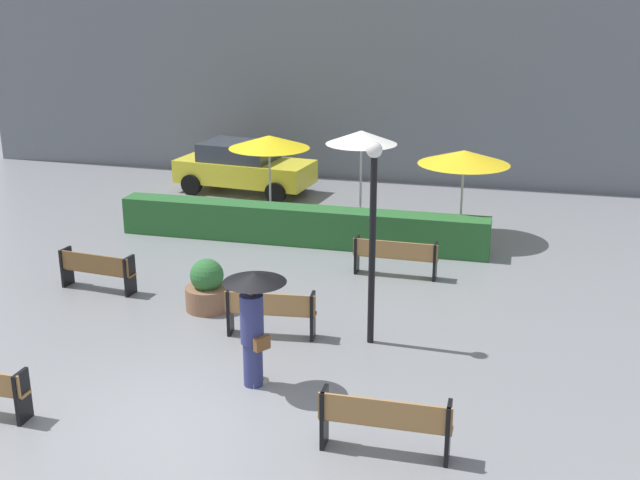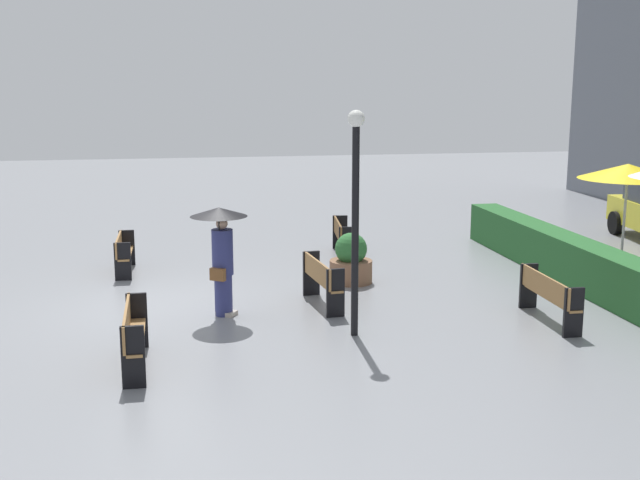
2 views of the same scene
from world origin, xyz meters
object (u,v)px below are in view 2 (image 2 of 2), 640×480
Objects in this scene: bench_near_right at (132,332)px; lamp_post at (355,199)px; bench_mid_center at (321,278)px; patio_umbrella_yellow at (628,172)px; planter_pot at (351,261)px; bench_back_row at (548,294)px; bench_far_left at (342,235)px; pedestrian_with_umbrella at (221,245)px; bench_near_left at (123,251)px.

bench_near_right is 0.50× the size of lamp_post.
lamp_post reaches higher than bench_mid_center.
planter_pot is at bearing -83.10° from patio_umbrella_yellow.
lamp_post reaches higher than bench_back_row.
lamp_post reaches higher than bench_far_left.
bench_near_right is 2.90m from pedestrian_with_umbrella.
bench_near_left is 0.83× the size of bench_back_row.
lamp_post is (1.51, 2.09, 0.98)m from pedestrian_with_umbrella.
patio_umbrella_yellow reaches higher than bench_near_left.
bench_near_right is at bearing -44.59° from planter_pot.
bench_far_left is 2.70m from planter_pot.
planter_pot is 0.28× the size of lamp_post.
bench_near_right is at bearing -31.57° from pedestrian_with_umbrella.
bench_far_left is at bearing 169.93° from lamp_post.
lamp_post is at bearing -88.21° from bench_back_row.
lamp_post is at bearing -10.07° from bench_far_left.
pedestrian_with_umbrella is 9.95m from patio_umbrella_yellow.
bench_far_left reaches higher than bench_near_left.
pedestrian_with_umbrella is (-2.39, 1.47, 0.77)m from bench_near_right.
planter_pot reaches higher than bench_far_left.
bench_near_left is 6.13m from bench_near_right.
planter_pot reaches higher than bench_near_left.
bench_mid_center is at bearing -30.12° from planter_pot.
pedestrian_with_umbrella is at bearing -34.54° from bench_far_left.
bench_near_right is 0.98× the size of bench_back_row.
pedestrian_with_umbrella is at bearing -125.92° from lamp_post.
bench_near_left is at bearing -110.50° from planter_pot.
bench_far_left is at bearing 146.45° from bench_near_right.
lamp_post is at bearing 37.53° from bench_near_left.
bench_near_right is 7.12m from bench_back_row.
bench_far_left is at bearing 172.11° from planter_pot.
bench_near_right is (7.01, -4.65, 0.05)m from bench_far_left.
pedestrian_with_umbrella reaches higher than planter_pot.
bench_near_right reaches higher than bench_far_left.
bench_near_left is at bearing -131.85° from bench_mid_center.
planter_pot is 0.46× the size of patio_umbrella_yellow.
pedestrian_with_umbrella is 1.88× the size of planter_pot.
bench_back_row is at bearing 97.91° from bench_near_right.
bench_near_left is 0.90× the size of bench_far_left.
bench_far_left is 0.76× the size of patio_umbrella_yellow.
bench_near_right is 12.24m from patio_umbrella_yellow.
lamp_post is (3.47, -0.72, 1.84)m from planter_pot.
bench_near_right is at bearing -82.09° from bench_back_row.
bench_near_right is at bearing -50.90° from bench_mid_center.
pedestrian_with_umbrella is 0.54× the size of lamp_post.
bench_near_left is at bearing -142.47° from lamp_post.
planter_pot is at bearing -7.89° from bench_far_left.
planter_pot is (-1.63, 0.95, -0.08)m from bench_mid_center.
pedestrian_with_umbrella is at bearing 148.43° from bench_near_right.
bench_back_row is at bearing 91.79° from lamp_post.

